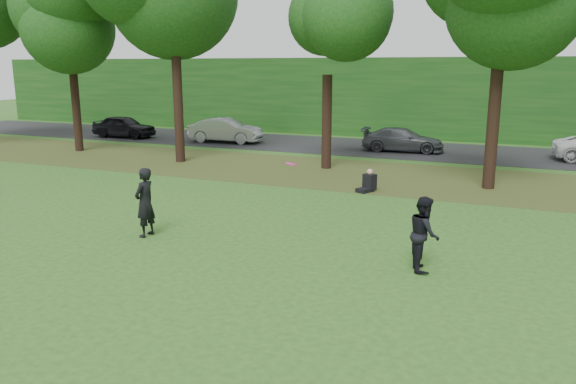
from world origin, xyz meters
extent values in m
plane|color=#2A4B17|center=(0.00, 0.00, 0.00)|extent=(120.00, 120.00, 0.00)
cube|color=#483D1A|center=(0.00, 13.00, 0.01)|extent=(60.00, 7.00, 0.01)
cube|color=black|center=(0.00, 21.00, 0.01)|extent=(70.00, 7.00, 0.02)
cube|color=#124012|center=(0.00, 27.00, 2.50)|extent=(70.00, 3.00, 5.00)
imported|color=black|center=(-4.03, 2.29, 0.93)|extent=(0.46, 0.69, 1.87)
imported|color=black|center=(3.28, 2.65, 0.85)|extent=(0.86, 0.98, 1.69)
imported|color=black|center=(-18.52, 19.17, 0.72)|extent=(4.15, 1.82, 1.39)
imported|color=#95969C|center=(-11.35, 19.61, 0.74)|extent=(4.52, 1.96, 1.45)
imported|color=#474A50|center=(-0.91, 20.19, 0.64)|extent=(4.42, 2.08, 1.24)
cylinder|color=#FF15A4|center=(0.07, 2.64, 2.20)|extent=(0.37, 0.37, 0.09)
cube|color=black|center=(-0.08, 9.81, 0.08)|extent=(0.60, 0.68, 0.16)
cube|color=black|center=(0.04, 10.06, 0.36)|extent=(0.52, 0.48, 0.56)
sphere|color=tan|center=(0.04, 10.06, 0.72)|extent=(0.22, 0.22, 0.22)
cylinder|color=black|center=(-17.00, 13.60, 2.14)|extent=(0.44, 0.44, 4.28)
sphere|color=#124012|center=(-17.00, 13.60, 7.14)|extent=(6.00, 6.00, 6.00)
cylinder|color=black|center=(-10.00, 12.80, 2.54)|extent=(0.44, 0.44, 5.08)
cylinder|color=black|center=(-3.00, 13.90, 2.06)|extent=(0.44, 0.44, 4.12)
sphere|color=#124012|center=(-3.00, 13.90, 6.86)|extent=(5.80, 5.80, 5.80)
cylinder|color=black|center=(4.00, 12.30, 2.31)|extent=(0.44, 0.44, 4.62)
camera|label=1|loc=(5.22, -9.54, 4.50)|focal=35.00mm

